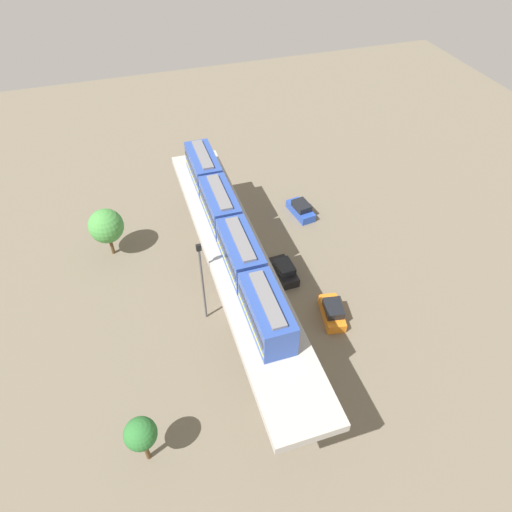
% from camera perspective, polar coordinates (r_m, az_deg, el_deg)
% --- Properties ---
extents(ground_plane, '(120.00, 120.00, 0.00)m').
position_cam_1_polar(ground_plane, '(46.79, -2.22, -5.79)').
color(ground_plane, '#706654').
extents(viaduct, '(5.20, 35.80, 6.81)m').
position_cam_1_polar(viaduct, '(42.86, -2.41, -1.10)').
color(viaduct, '#B7B2AA').
rests_on(viaduct, ground).
extents(train, '(2.64, 27.45, 3.24)m').
position_cam_1_polar(train, '(42.22, -3.24, 3.48)').
color(train, '#2D4CA5').
rests_on(train, viaduct).
extents(parked_car_orange, '(2.54, 4.46, 1.76)m').
position_cam_1_polar(parked_car_orange, '(45.65, 9.34, -6.78)').
color(parked_car_orange, orange).
rests_on(parked_car_orange, ground).
extents(parked_car_blue, '(2.38, 4.41, 1.76)m').
position_cam_1_polar(parked_car_blue, '(56.92, 5.53, 5.70)').
color(parked_car_blue, '#284CB7').
rests_on(parked_car_blue, ground).
extents(parked_car_black, '(1.99, 4.28, 1.76)m').
position_cam_1_polar(parked_car_black, '(48.91, 3.47, -1.79)').
color(parked_car_black, black).
rests_on(parked_car_black, ground).
extents(tree_near_viaduct, '(3.71, 3.71, 5.76)m').
position_cam_1_polar(tree_near_viaduct, '(51.79, -17.91, 3.51)').
color(tree_near_viaduct, brown).
rests_on(tree_near_viaduct, ground).
extents(tree_mid_lot, '(2.41, 2.41, 5.03)m').
position_cam_1_polar(tree_mid_lot, '(36.03, -13.97, -20.45)').
color(tree_mid_lot, brown).
rests_on(tree_mid_lot, ground).
extents(signal_post, '(0.44, 0.28, 9.41)m').
position_cam_1_polar(signal_post, '(42.02, -6.61, -2.88)').
color(signal_post, '#4C4C51').
rests_on(signal_post, ground).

